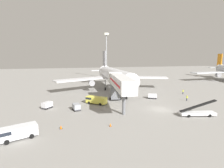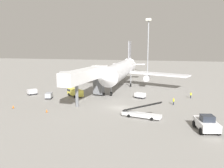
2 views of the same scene
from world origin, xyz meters
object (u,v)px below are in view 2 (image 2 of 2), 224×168
baggage_cart_mid_center (49,95)px  safety_cone_alpha (47,111)px  airplane_at_gate (121,70)px  apron_light_mast (148,36)px  belt_loader_truck (142,114)px  ground_crew_worker_midground (191,95)px  baggage_cart_outer_right (32,92)px  safety_cone_bravo (13,107)px  jet_bridge (88,76)px  baggage_cart_far_right (140,95)px  pushback_tug (206,123)px  service_van_mid_right (75,92)px  ground_crew_worker_foreground (174,101)px

baggage_cart_mid_center → safety_cone_alpha: 12.05m
airplane_at_gate → apron_light_mast: apron_light_mast is taller
belt_loader_truck → ground_crew_worker_midground: belt_loader_truck is taller
baggage_cart_outer_right → safety_cone_bravo: baggage_cart_outer_right is taller
jet_bridge → baggage_cart_outer_right: size_ratio=7.23×
baggage_cart_far_right → ground_crew_worker_midground: (12.31, 2.86, 0.08)m
pushback_tug → service_van_mid_right: 34.70m
baggage_cart_mid_center → airplane_at_gate: bearing=55.5°
pushback_tug → baggage_cart_mid_center: pushback_tug is taller
ground_crew_worker_midground → safety_cone_bravo: (-37.28, -18.37, -0.53)m
baggage_cart_far_right → baggage_cart_mid_center: size_ratio=1.15×
belt_loader_truck → service_van_mid_right: belt_loader_truck is taller
airplane_at_gate → safety_cone_bravo: 35.27m
baggage_cart_far_right → safety_cone_bravo: size_ratio=4.33×
pushback_tug → safety_cone_bravo: size_ratio=8.45×
baggage_cart_far_right → ground_crew_worker_midground: bearing=13.1°
airplane_at_gate → service_van_mid_right: airplane_at_gate is taller
service_van_mid_right → safety_cone_bravo: (-8.18, -13.98, -0.76)m
ground_crew_worker_foreground → apron_light_mast: (-10.57, 55.15, 16.35)m
safety_cone_bravo → service_van_mid_right: bearing=59.7°
service_van_mid_right → ground_crew_worker_foreground: bearing=-7.3°
safety_cone_alpha → apron_light_mast: bearing=78.2°
pushback_tug → ground_crew_worker_midground: 22.86m
belt_loader_truck → pushback_tug: bearing=-22.2°
airplane_at_gate → safety_cone_bravo: bearing=-119.6°
ground_crew_worker_foreground → baggage_cart_mid_center: bearing=-178.0°
apron_light_mast → ground_crew_worker_midground: bearing=-72.6°
safety_cone_bravo → ground_crew_worker_foreground: bearing=18.1°
service_van_mid_right → baggage_cart_mid_center: service_van_mid_right is taller
belt_loader_truck → baggage_cart_far_right: (-2.09, 15.72, -0.00)m
belt_loader_truck → safety_cone_bravo: (-27.05, 0.20, -0.45)m
jet_bridge → ground_crew_worker_foreground: jet_bridge is taller
baggage_cart_far_right → ground_crew_worker_midground: 12.64m
baggage_cart_outer_right → safety_cone_alpha: size_ratio=4.44×
belt_loader_truck → baggage_cart_outer_right: bearing=156.9°
jet_bridge → ground_crew_worker_foreground: bearing=2.1°
pushback_tug → belt_loader_truck: (-10.50, 4.28, -0.44)m
belt_loader_truck → apron_light_mast: bearing=94.0°
airplane_at_gate → jet_bridge: airplane_at_gate is taller
ground_crew_worker_foreground → safety_cone_alpha: bearing=-154.3°
airplane_at_gate → safety_cone_alpha: 33.03m
pushback_tug → safety_cone_bravo: 37.83m
belt_loader_truck → jet_bridge: bearing=143.4°
jet_bridge → baggage_cart_mid_center: bearing=-178.1°
ground_crew_worker_foreground → safety_cone_bravo: bearing=-161.9°
baggage_cart_outer_right → baggage_cart_far_right: bearing=5.3°
jet_bridge → baggage_cart_mid_center: (-10.21, -0.33, -5.12)m
apron_light_mast → service_van_mid_right: bearing=-105.3°
service_van_mid_right → belt_loader_truck: bearing=-36.9°
service_van_mid_right → baggage_cart_outer_right: bearing=-174.5°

